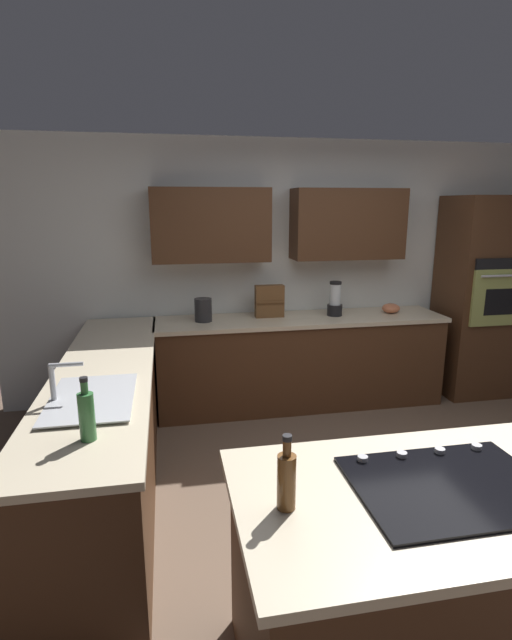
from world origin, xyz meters
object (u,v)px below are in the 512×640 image
wall_oven (482,297)px  kettle (203,310)px  cooktop (450,485)px  oil_bottle (286,479)px  sink_unit (90,397)px  mixing_bowl (391,308)px  spice_rack (269,301)px  dish_soap_bottle (87,415)px  blender (335,301)px

wall_oven → kettle: bearing=-0.5°
cooktop → oil_bottle: 0.67m
sink_unit → mixing_bowl: sink_unit is taller
cooktop → kettle: 3.00m
sink_unit → mixing_bowl: bearing=-146.6°
spice_rack → dish_soap_bottle: size_ratio=1.01×
spice_rack → oil_bottle: bearing=78.9°
oil_bottle → wall_oven: bearing=-134.4°
cooktop → oil_bottle: bearing=1.0°
wall_oven → blender: (1.60, -0.03, 0.01)m
dish_soap_bottle → mixing_bowl: bearing=-139.4°
mixing_bowl → oil_bottle: oil_bottle is taller
wall_oven → cooktop: bearing=53.0°
kettle → cooktop: bearing=104.0°
spice_rack → dish_soap_bottle: 2.68m
sink_unit → kettle: 1.93m
cooktop → dish_soap_bottle: size_ratio=2.45×
blender → dish_soap_bottle: (2.02, 2.25, -0.02)m
wall_oven → oil_bottle: (2.84, 2.90, -0.02)m
cooktop → wall_oven: bearing=-127.0°
mixing_bowl → blender: bearing=0.0°
blender → spice_rack: size_ratio=1.08×
wall_oven → sink_unit: wall_oven is taller
spice_rack → dish_soap_bottle: spice_rack is taller
kettle → dish_soap_bottle: (0.72, 2.25, 0.02)m
blender → kettle: size_ratio=1.56×
spice_rack → kettle: 0.65m
sink_unit → kettle: (-0.78, -1.77, 0.09)m
blender → kettle: (1.30, -0.00, -0.04)m
dish_soap_bottle → kettle: bearing=-107.8°
wall_oven → blender: size_ratio=6.05×
oil_bottle → cooktop: bearing=-179.0°
wall_oven → kettle: 2.90m
oil_bottle → dish_soap_bottle: bearing=-40.8°
kettle → wall_oven: bearing=179.5°
cooktop → spice_rack: 2.98m
cooktop → kettle: bearing=-76.0°
kettle → dish_soap_bottle: bearing=72.2°
blender → cooktop: bearing=78.9°
sink_unit → wall_oven: bearing=-154.7°
blender → dish_soap_bottle: blender is taller
wall_oven → blender: bearing=-0.9°
dish_soap_bottle → oil_bottle: 1.04m
wall_oven → cooktop: size_ratio=2.71×
spice_rack → kettle: bearing=5.1°
mixing_bowl → dish_soap_bottle: size_ratio=0.57×
wall_oven → sink_unit: size_ratio=2.94×
wall_oven → kettle: (2.90, -0.03, -0.02)m
sink_unit → mixing_bowl: 3.21m
wall_oven → blender: 1.60m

